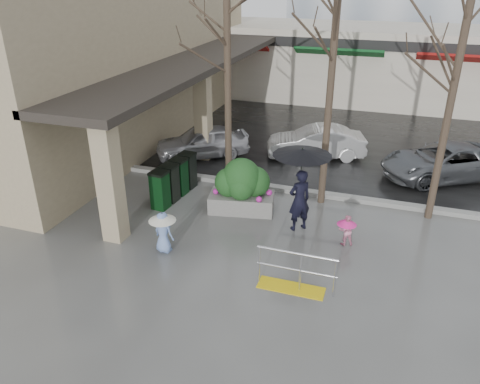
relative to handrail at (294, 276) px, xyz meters
The scene contains 20 objects.
ground 1.85m from the handrail, 138.58° to the left, with size 120.00×120.00×0.00m, color #51514F.
street_asphalt 23.24m from the handrail, 93.36° to the left, with size 120.00×36.00×0.01m, color black.
curb 5.38m from the handrail, 104.66° to the left, with size 120.00×0.30×0.15m, color gray.
near_building 14.32m from the handrail, 138.39° to the left, with size 6.00×18.00×8.00m, color tan.
canopy_slab 11.54m from the handrail, 123.81° to the left, with size 2.80×18.00×0.25m, color #2D2823.
pillar_front 5.48m from the handrail, behind, with size 0.55×0.55×3.50m, color tan.
pillar_back 9.02m from the handrail, 126.15° to the left, with size 0.55×0.55×3.50m, color tan.
storefront_row 19.25m from the handrail, 88.07° to the left, with size 34.00×6.74×4.00m.
handrail is the anchor object (origin of this frame).
tree_west 7.52m from the handrail, 124.99° to the left, with size 3.20×3.20×6.80m.
tree_midwest 6.83m from the handrail, 91.91° to the left, with size 3.20×3.20×7.00m.
tree_mideast 7.28m from the handrail, 56.81° to the left, with size 3.20×3.20×6.50m.
woman 3.13m from the handrail, 100.13° to the left, with size 1.64×1.64×2.53m.
child_pink 2.58m from the handrail, 69.44° to the left, with size 0.54×0.54×0.89m.
child_blue 3.71m from the handrail, behind, with size 0.73×0.73×1.17m.
planter 4.22m from the handrail, 125.31° to the left, with size 2.13×1.34×1.74m.
news_boxes 6.04m from the handrail, 143.19° to the left, with size 0.72×2.28×1.25m.
car_a 9.13m from the handrail, 126.27° to the left, with size 1.49×3.70×1.26m, color #AFAFB4.
car_b 8.79m from the handrail, 96.97° to the left, with size 1.33×3.82×1.26m, color silver.
car_c 8.97m from the handrail, 65.66° to the left, with size 2.09×4.53×1.26m, color #5B5F63.
Camera 1 is at (3.03, -10.19, 6.91)m, focal length 35.00 mm.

